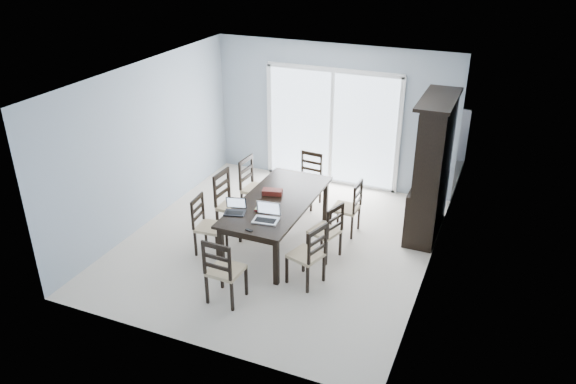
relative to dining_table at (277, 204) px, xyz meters
name	(u,v)px	position (x,y,z in m)	size (l,w,h in m)	color
floor	(278,243)	(0.00, 0.00, -0.67)	(5.00, 5.00, 0.00)	beige
ceiling	(276,76)	(0.00, 0.00, 1.93)	(5.00, 5.00, 0.00)	white
back_wall	(333,116)	(0.00, 2.50, 0.63)	(4.50, 0.02, 2.60)	#93A1B0
wall_left	(147,144)	(-2.25, 0.00, 0.63)	(0.02, 5.00, 2.60)	#93A1B0
wall_right	(435,192)	(2.25, 0.00, 0.63)	(0.02, 5.00, 2.60)	#93A1B0
balcony	(346,164)	(0.00, 3.50, -0.72)	(4.50, 2.00, 0.10)	gray
railing	(361,122)	(0.00, 4.50, -0.12)	(4.50, 0.06, 1.10)	#99999E
dining_table	(277,204)	(0.00, 0.00, 0.00)	(1.00, 2.20, 0.75)	black
china_hutch	(432,170)	(2.02, 1.25, 0.40)	(0.50, 1.38, 2.20)	black
sliding_door	(332,127)	(0.00, 2.48, 0.41)	(2.52, 0.05, 2.18)	silver
chair_left_near	(204,219)	(-0.90, -0.62, -0.13)	(0.43, 0.42, 1.02)	black
chair_left_mid	(229,197)	(-0.84, 0.02, -0.05)	(0.48, 0.47, 1.18)	black
chair_left_far	(252,181)	(-0.78, 0.74, -0.07)	(0.47, 0.46, 1.14)	black
chair_right_near	(311,249)	(0.85, -0.83, -0.11)	(0.51, 0.50, 1.06)	black
chair_right_mid	(329,226)	(0.86, -0.10, -0.14)	(0.49, 0.48, 1.01)	black
chair_right_far	(351,202)	(0.93, 0.73, -0.13)	(0.41, 0.40, 1.03)	black
chair_end_near	(222,265)	(-0.04, -1.65, -0.09)	(0.43, 0.44, 1.09)	black
chair_end_far	(309,173)	(-0.05, 1.48, -0.11)	(0.43, 0.45, 1.06)	black
laptop_dark	(235,210)	(-0.38, -0.64, 0.13)	(0.34, 0.27, 0.20)	black
laptop_silver	(266,217)	(0.12, -0.67, 0.14)	(0.38, 0.29, 0.24)	silver
book_stack	(264,208)	(-0.05, -0.38, 0.10)	(0.25, 0.21, 0.04)	maroon
cell_phone	(249,230)	(0.03, -1.00, 0.08)	(0.10, 0.05, 0.01)	black
game_box	(272,192)	(-0.14, 0.13, 0.11)	(0.30, 0.15, 0.08)	#460E0E
hot_tub	(307,136)	(-0.84, 3.42, -0.20)	(2.04, 1.88, 0.95)	brown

